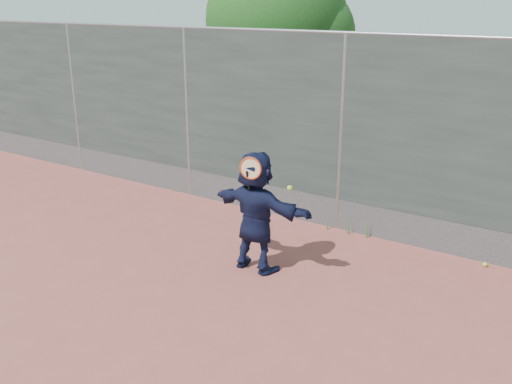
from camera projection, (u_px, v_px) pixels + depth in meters
The scene contains 7 objects.
ground at pixel (198, 329), 6.30m from camera, with size 80.00×80.00×0.00m, color #9E4C42.
player at pixel (256, 212), 7.45m from camera, with size 1.52×0.48×1.63m, color #151A3A.
ball_ground at pixel (485, 264), 7.74m from camera, with size 0.07×0.07×0.07m, color #9ED32E.
fence at pixel (341, 130), 8.56m from camera, with size 20.00×0.06×3.03m.
swing_action at pixel (254, 172), 7.04m from camera, with size 0.75×0.13×0.51m.
tree_left at pixel (284, 25), 12.01m from camera, with size 3.15×3.00×4.53m.
weed_clump at pixel (351, 226), 8.78m from camera, with size 0.68×0.07×0.30m.
Camera 1 is at (3.55, -4.22, 3.46)m, focal length 40.00 mm.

